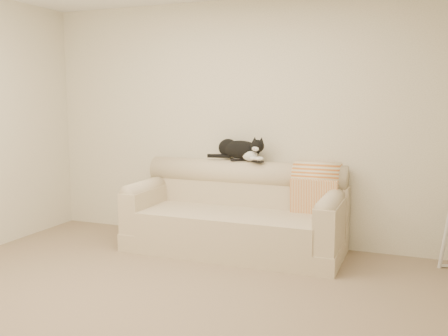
% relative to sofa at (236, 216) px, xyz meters
% --- Properties ---
extents(ground_plane, '(5.00, 5.00, 0.00)m').
position_rel_sofa_xyz_m(ground_plane, '(0.10, -1.62, -0.35)').
color(ground_plane, '#7C654D').
rests_on(ground_plane, ground).
extents(room_shell, '(5.04, 4.04, 2.60)m').
position_rel_sofa_xyz_m(room_shell, '(0.10, -1.62, 1.18)').
color(room_shell, '#C0B69A').
rests_on(room_shell, ground).
extents(sofa, '(2.20, 0.93, 0.90)m').
position_rel_sofa_xyz_m(sofa, '(0.00, 0.00, 0.00)').
color(sofa, tan).
rests_on(sofa, ground).
extents(remote_a, '(0.18, 0.13, 0.03)m').
position_rel_sofa_xyz_m(remote_a, '(-0.07, 0.25, 0.56)').
color(remote_a, black).
rests_on(remote_a, sofa).
extents(remote_b, '(0.16, 0.14, 0.02)m').
position_rel_sofa_xyz_m(remote_b, '(0.16, 0.20, 0.56)').
color(remote_b, black).
rests_on(remote_b, sofa).
extents(tuxedo_cat, '(0.66, 0.33, 0.26)m').
position_rel_sofa_xyz_m(tuxedo_cat, '(-0.05, 0.25, 0.67)').
color(tuxedo_cat, black).
rests_on(tuxedo_cat, sofa).
extents(throw_blanket, '(0.47, 0.38, 0.58)m').
position_rel_sofa_xyz_m(throw_blanket, '(0.78, 0.23, 0.37)').
color(throw_blanket, '#CE681F').
rests_on(throw_blanket, sofa).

